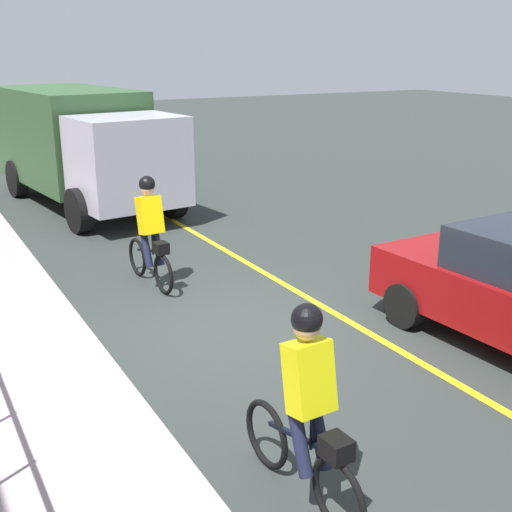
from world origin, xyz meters
TOP-DOWN VIEW (x-y plane):
  - ground_plane at (0.00, 0.00)m, footprint 80.00×80.00m
  - lane_line_centre at (0.00, -1.60)m, footprint 36.00×0.12m
  - cyclist_lead at (2.32, 0.32)m, footprint 1.71×0.38m
  - cyclist_follow at (-3.43, 1.10)m, footprint 1.71×0.38m
  - box_truck_background at (8.75, -0.32)m, footprint 6.93×3.15m

SIDE VIEW (x-z plane):
  - ground_plane at x=0.00m, z-range 0.00..0.00m
  - lane_line_centre at x=0.00m, z-range 0.00..0.01m
  - cyclist_lead at x=2.32m, z-range 0.00..1.82m
  - cyclist_follow at x=-3.43m, z-range 0.00..1.82m
  - box_truck_background at x=8.75m, z-range 0.16..2.94m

